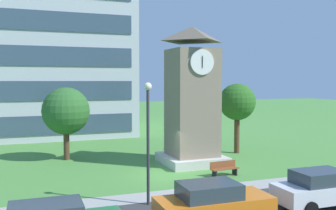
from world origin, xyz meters
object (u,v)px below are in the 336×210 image
tree_streetside (66,111)px  parked_car_white (323,188)px  street_lamp (148,129)px  park_bench (224,168)px  clock_tower (192,104)px  parked_car_orange (213,203)px  tree_by_building (237,103)px

tree_streetside → parked_car_white: bearing=-56.8°
street_lamp → park_bench: bearing=30.6°
clock_tower → street_lamp: 9.19m
park_bench → parked_car_orange: parked_car_orange is taller
clock_tower → tree_by_building: clock_tower is taller
street_lamp → tree_by_building: street_lamp is taller
parked_car_orange → park_bench: bearing=57.8°
park_bench → tree_streetside: tree_streetside is taller
clock_tower → parked_car_orange: size_ratio=2.00×
parked_car_orange → tree_by_building: bearing=55.8°
tree_by_building → parked_car_orange: (-8.78, -12.93, -3.14)m
street_lamp → tree_streetside: street_lamp is taller
parked_car_orange → parked_car_white: 5.63m
tree_streetside → parked_car_white: tree_streetside is taller
tree_by_building → tree_streetside: bearing=170.8°
tree_streetside → tree_by_building: (12.91, -2.08, 0.48)m
tree_by_building → street_lamp: bearing=-137.2°
street_lamp → tree_streetside: 12.03m
park_bench → parked_car_white: 6.77m
clock_tower → parked_car_orange: bearing=-109.9°
parked_car_white → parked_car_orange: bearing=-178.8°
park_bench → street_lamp: street_lamp is taller
clock_tower → street_lamp: size_ratio=1.66×
street_lamp → parked_car_orange: 4.51m
parked_car_white → park_bench: bearing=101.9°
tree_streetside → tree_by_building: bearing=-9.2°
park_bench → parked_car_orange: size_ratio=0.39×
clock_tower → park_bench: clock_tower is taller
parked_car_orange → parked_car_white: (5.62, 0.12, -0.00)m
park_bench → parked_car_orange: bearing=-122.2°
clock_tower → parked_car_white: bearing=-80.2°
clock_tower → tree_streetside: bearing=150.8°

